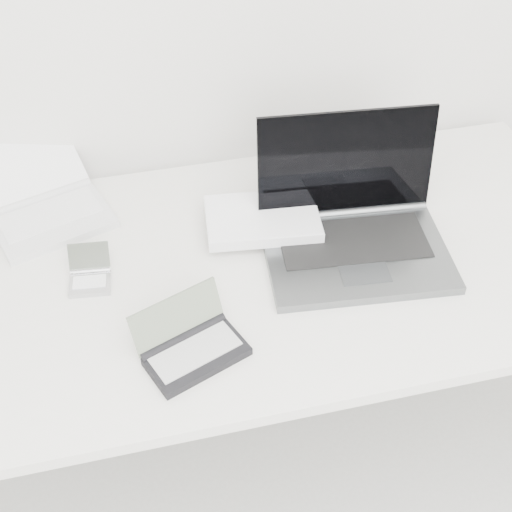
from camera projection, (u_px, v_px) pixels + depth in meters
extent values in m
cube|color=white|center=(265.00, 266.00, 1.62)|extent=(1.60, 0.80, 0.03)
cylinder|color=silver|center=(468.00, 235.00, 2.24)|extent=(0.04, 0.04, 0.70)
cube|color=#5C5F61|center=(357.00, 256.00, 1.60)|extent=(0.43, 0.32, 0.02)
cube|color=black|center=(353.00, 241.00, 1.62)|extent=(0.35, 0.19, 0.00)
cube|color=black|center=(346.00, 164.00, 1.63)|extent=(0.41, 0.08, 0.26)
cylinder|color=#5C5F61|center=(343.00, 213.00, 1.70)|extent=(0.40, 0.06, 0.02)
cube|color=#3C3F41|center=(365.00, 273.00, 1.55)|extent=(0.11, 0.08, 0.00)
cube|color=white|center=(262.00, 219.00, 1.66)|extent=(0.28, 0.20, 0.03)
cube|color=white|center=(262.00, 214.00, 1.65)|extent=(0.27, 0.20, 0.00)
cube|color=silver|center=(53.00, 222.00, 1.69)|extent=(0.31, 0.25, 0.02)
cube|color=silver|center=(50.00, 214.00, 1.69)|extent=(0.25, 0.17, 0.00)
cube|color=white|center=(26.00, 169.00, 1.76)|extent=(0.30, 0.22, 0.09)
cylinder|color=silver|center=(40.00, 198.00, 1.74)|extent=(0.25, 0.10, 0.02)
cube|color=#B4B4B8|center=(90.00, 284.00, 1.55)|extent=(0.10, 0.08, 0.01)
cube|color=silver|center=(90.00, 282.00, 1.54)|extent=(0.07, 0.05, 0.00)
cube|color=gray|center=(89.00, 256.00, 1.56)|extent=(0.09, 0.05, 0.05)
cylinder|color=#B4B4B8|center=(90.00, 271.00, 1.57)|extent=(0.09, 0.02, 0.01)
cube|color=black|center=(197.00, 357.00, 1.40)|extent=(0.22, 0.17, 0.02)
cube|color=#9F9F9F|center=(195.00, 352.00, 1.39)|extent=(0.19, 0.13, 0.00)
cube|color=slate|center=(177.00, 317.00, 1.40)|extent=(0.20, 0.11, 0.09)
cylinder|color=black|center=(183.00, 337.00, 1.42)|extent=(0.18, 0.09, 0.02)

